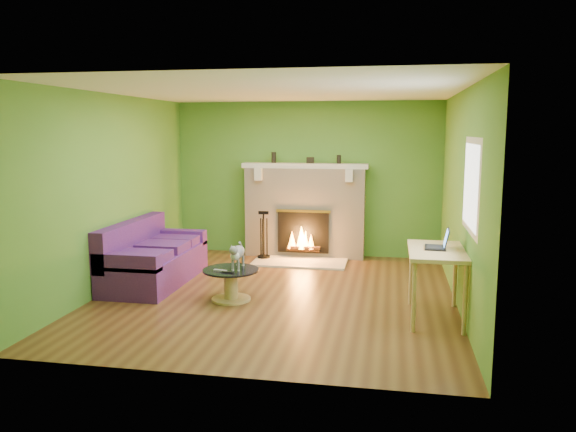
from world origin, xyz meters
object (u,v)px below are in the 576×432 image
object	(u,v)px
coffee_table	(231,282)
cat	(238,255)
sofa	(152,259)
desk	(437,258)

from	to	relation	value
coffee_table	cat	world-z (taller)	cat
sofa	cat	xyz separation A→B (m)	(1.41, -0.57, 0.24)
cat	sofa	bearing A→B (deg)	155.32
desk	cat	bearing A→B (deg)	172.86
desk	cat	xyz separation A→B (m)	(-2.40, 0.30, -0.13)
coffee_table	cat	bearing A→B (deg)	32.01
sofa	coffee_table	distance (m)	1.47
coffee_table	desk	distance (m)	2.53
sofa	coffee_table	xyz separation A→B (m)	(1.33, -0.62, -0.10)
coffee_table	cat	distance (m)	0.35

